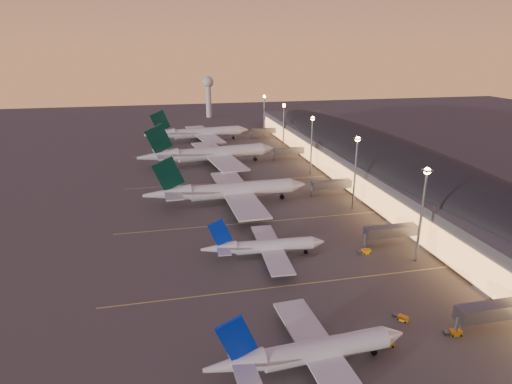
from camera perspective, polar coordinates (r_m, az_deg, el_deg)
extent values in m
plane|color=#44413F|center=(109.78, 4.11, -10.97)|extent=(700.00, 700.00, 0.00)
cylinder|color=silver|center=(81.90, 9.38, -19.88)|extent=(23.48, 5.40, 3.96)
cone|color=silver|center=(87.67, 17.82, -17.70)|extent=(3.99, 4.19, 3.96)
cone|color=silver|center=(77.13, -2.96, -21.99)|extent=(10.74, 4.61, 3.96)
cube|color=silver|center=(81.94, 8.59, -20.44)|extent=(8.82, 33.73, 0.44)
cylinder|color=#0723A0|center=(88.26, 6.97, -18.18)|extent=(5.43, 3.29, 2.97)
cube|color=#0723A0|center=(73.97, -2.61, -18.91)|extent=(7.28, 1.04, 8.60)
cube|color=silver|center=(76.96, -1.97, -21.50)|extent=(4.50, 12.23, 0.28)
cylinder|color=black|center=(87.56, 15.45, -19.76)|extent=(0.34, 0.34, 1.56)
cylinder|color=black|center=(87.70, 15.44, -19.88)|extent=(1.15, 0.76, 1.11)
cylinder|color=black|center=(84.93, 7.21, -20.53)|extent=(0.34, 0.34, 1.56)
cylinder|color=black|center=(85.08, 7.21, -20.64)|extent=(1.15, 0.76, 1.11)
cylinder|color=black|center=(81.12, 8.86, -22.85)|extent=(0.34, 0.34, 1.56)
cylinder|color=black|center=(81.27, 8.85, -22.97)|extent=(1.15, 0.76, 1.11)
cylinder|color=silver|center=(117.15, 2.51, -7.15)|extent=(21.16, 4.46, 3.58)
cone|color=silver|center=(120.17, 8.25, -6.64)|extent=(3.54, 3.72, 3.58)
cone|color=silver|center=(114.90, -5.00, -7.51)|extent=(9.64, 3.98, 3.58)
cube|color=silver|center=(117.23, 2.02, -7.47)|extent=(7.37, 30.37, 0.39)
cylinder|color=#0723A0|center=(123.72, 1.69, -6.61)|extent=(4.86, 2.88, 2.68)
cylinder|color=#0723A0|center=(112.16, 3.07, -9.46)|extent=(4.86, 2.88, 2.68)
cube|color=#0723A0|center=(112.96, -4.83, -5.38)|extent=(6.57, 0.81, 7.76)
cube|color=silver|center=(114.75, -4.43, -7.23)|extent=(3.85, 10.98, 0.25)
cylinder|color=black|center=(120.31, 6.65, -7.86)|extent=(0.30, 0.30, 1.41)
cylinder|color=black|center=(120.40, 6.64, -7.95)|extent=(1.03, 0.67, 1.00)
cylinder|color=black|center=(120.13, 1.44, -7.77)|extent=(0.30, 0.30, 1.41)
cylinder|color=black|center=(120.22, 1.44, -7.86)|extent=(1.03, 0.67, 1.00)
cylinder|color=black|center=(115.76, 1.94, -8.86)|extent=(0.30, 0.30, 1.41)
cylinder|color=black|center=(115.86, 1.94, -8.95)|extent=(1.03, 0.67, 1.00)
cylinder|color=silver|center=(156.09, -1.90, 0.32)|extent=(37.13, 7.14, 5.58)
cone|color=silver|center=(161.97, 5.51, 0.94)|extent=(6.19, 5.83, 5.58)
cone|color=silver|center=(152.49, -11.76, -0.25)|extent=(16.90, 6.29, 5.58)
cube|color=silver|center=(156.04, -2.53, -0.07)|extent=(13.00, 54.38, 0.61)
cylinder|color=#56585D|center=(167.89, -3.00, 0.62)|extent=(8.51, 4.54, 4.19)
cylinder|color=#56585D|center=(146.04, -1.06, -2.19)|extent=(8.51, 4.54, 4.19)
cube|color=black|center=(150.38, -11.63, 2.38)|extent=(11.04, 1.30, 12.39)
cube|color=silver|center=(152.31, -11.02, 0.11)|extent=(6.77, 19.67, 0.39)
cylinder|color=black|center=(161.33, 3.49, -0.55)|extent=(0.47, 0.47, 2.23)
cylinder|color=black|center=(161.44, 3.49, -0.66)|extent=(1.60, 1.04, 1.56)
cylinder|color=black|center=(160.38, -3.24, -0.66)|extent=(0.47, 0.47, 2.23)
cylinder|color=black|center=(160.50, -3.23, -0.77)|extent=(1.60, 1.04, 1.56)
cylinder|color=black|center=(153.18, -2.64, -1.60)|extent=(0.47, 0.47, 2.23)
cylinder|color=black|center=(153.30, -2.64, -1.72)|extent=(1.60, 1.04, 1.56)
cylinder|color=silver|center=(209.22, -4.66, 5.25)|extent=(42.37, 12.30, 6.34)
cone|color=silver|center=(216.98, 1.55, 5.79)|extent=(7.60, 7.24, 6.34)
cone|color=silver|center=(203.04, -12.95, 4.64)|extent=(19.64, 8.99, 6.34)
cube|color=silver|center=(208.95, -5.18, 4.90)|extent=(20.85, 62.36, 0.70)
cylinder|color=#56585D|center=(222.44, -5.78, 5.17)|extent=(10.05, 6.06, 4.75)
cylinder|color=#56585D|center=(197.31, -3.72, 3.47)|extent=(10.05, 6.06, 4.75)
cube|color=black|center=(201.39, -12.85, 6.93)|extent=(12.50, 2.74, 14.06)
cube|color=silver|center=(203.12, -12.33, 4.97)|extent=(9.86, 22.79, 0.44)
cylinder|color=black|center=(215.63, -0.12, 4.50)|extent=(0.57, 0.57, 2.53)
cylinder|color=black|center=(215.72, -0.12, 4.41)|extent=(1.92, 1.35, 1.77)
cylinder|color=black|center=(213.57, -5.83, 4.27)|extent=(0.57, 0.57, 2.53)
cylinder|color=black|center=(213.67, -5.83, 4.17)|extent=(1.92, 1.35, 1.77)
cylinder|color=black|center=(205.28, -5.18, 3.69)|extent=(0.57, 0.57, 2.53)
cylinder|color=black|center=(205.38, -5.18, 3.59)|extent=(1.92, 1.35, 1.77)
cylinder|color=silver|center=(263.06, -6.52, 7.90)|extent=(39.80, 11.36, 5.95)
cone|color=silver|center=(269.35, -1.75, 8.27)|extent=(7.11, 6.77, 5.95)
cone|color=silver|center=(257.72, -12.74, 7.51)|extent=(18.43, 8.36, 5.95)
cube|color=silver|center=(262.82, -6.91, 7.65)|extent=(19.31, 58.55, 0.65)
cylinder|color=#56585D|center=(275.58, -7.27, 7.72)|extent=(9.42, 5.65, 4.46)
cylinder|color=#56585D|center=(251.48, -5.92, 6.71)|extent=(9.42, 5.65, 4.46)
cube|color=black|center=(256.50, -12.66, 9.21)|extent=(11.75, 2.52, 13.21)
cube|color=silver|center=(257.84, -12.27, 7.75)|extent=(9.16, 21.39, 0.42)
cylinder|color=black|center=(268.22, -3.03, 7.30)|extent=(0.54, 0.54, 2.38)
cylinder|color=black|center=(268.29, -3.03, 7.22)|extent=(1.79, 1.26, 1.67)
cylinder|color=black|center=(267.12, -7.37, 7.12)|extent=(0.54, 0.54, 2.38)
cylinder|color=black|center=(267.19, -7.36, 7.05)|extent=(1.79, 1.26, 1.67)
cylinder|color=black|center=(259.18, -6.94, 6.78)|extent=(0.54, 0.54, 2.38)
cylinder|color=black|center=(259.25, -6.94, 6.71)|extent=(1.79, 1.26, 1.67)
cube|color=#4F5054|center=(192.94, 15.88, 3.52)|extent=(40.00, 255.00, 12.00)
ellipsoid|color=black|center=(191.53, 16.04, 5.25)|extent=(39.00, 253.00, 10.92)
cube|color=#FFA759|center=(184.66, 10.30, 2.95)|extent=(0.40, 244.80, 8.00)
cube|color=#56585D|center=(100.35, 29.06, -13.67)|extent=(16.00, 3.20, 3.00)
cylinder|color=slate|center=(96.83, 25.13, -15.85)|extent=(0.70, 0.70, 4.40)
cube|color=#56585D|center=(128.70, 17.60, -4.97)|extent=(16.00, 3.20, 3.00)
cylinder|color=slate|center=(125.98, 14.31, -6.32)|extent=(0.70, 0.70, 4.40)
cube|color=#56585D|center=(166.42, 10.07, 1.03)|extent=(16.00, 3.20, 3.00)
cylinder|color=slate|center=(164.33, 7.44, 0.09)|extent=(0.70, 0.70, 4.40)
cube|color=#56585D|center=(218.20, 4.45, 5.49)|extent=(16.00, 3.20, 3.00)
cylinder|color=slate|center=(216.61, 2.40, 4.81)|extent=(0.70, 0.70, 4.40)
cube|color=#56585D|center=(271.12, 1.03, 8.16)|extent=(16.00, 3.20, 3.00)
cylinder|color=slate|center=(269.84, -0.64, 7.61)|extent=(0.70, 0.70, 4.40)
cylinder|color=slate|center=(118.99, 21.15, -3.17)|extent=(0.70, 0.70, 25.00)
cube|color=slate|center=(115.14, 21.89, 2.71)|extent=(2.20, 2.20, 0.50)
sphere|color=#FFC662|center=(115.19, 21.88, 2.62)|extent=(1.80, 1.80, 1.80)
cylinder|color=slate|center=(151.84, 13.06, 2.26)|extent=(0.70, 0.70, 25.00)
cube|color=slate|center=(148.84, 13.42, 6.95)|extent=(2.20, 2.20, 0.50)
sphere|color=#FFC662|center=(148.88, 13.41, 6.88)|extent=(1.80, 1.80, 1.80)
cylinder|color=slate|center=(192.06, 7.40, 6.01)|extent=(0.70, 0.70, 25.00)
cube|color=slate|center=(189.70, 7.56, 9.76)|extent=(2.20, 2.20, 0.50)
sphere|color=#FFC662|center=(189.73, 7.56, 9.70)|extent=(1.80, 1.80, 1.80)
cylinder|color=slate|center=(234.03, 3.70, 8.42)|extent=(0.70, 0.70, 25.00)
cube|color=slate|center=(232.09, 3.77, 11.50)|extent=(2.20, 2.20, 0.50)
sphere|color=#FFC662|center=(232.12, 3.77, 11.45)|extent=(1.80, 1.80, 1.80)
cylinder|color=slate|center=(276.95, 1.11, 10.06)|extent=(0.70, 0.70, 25.00)
cube|color=slate|center=(275.32, 1.12, 12.67)|extent=(2.20, 2.20, 0.50)
sphere|color=#FFC662|center=(275.34, 1.12, 12.63)|extent=(1.80, 1.80, 1.80)
cylinder|color=silver|center=(355.65, -6.33, 11.97)|extent=(4.40, 4.40, 26.00)
sphere|color=silver|center=(354.22, -6.42, 14.38)|extent=(9.00, 9.00, 9.00)
cube|color=#D8C659|center=(105.66, 4.88, -12.27)|extent=(90.00, 0.36, 0.00)
cube|color=#D8C659|center=(140.21, 0.08, -4.05)|extent=(90.00, 0.36, 0.00)
cube|color=#D8C659|center=(181.77, -2.99, 1.33)|extent=(90.00, 0.36, 0.00)
cube|color=#D8C659|center=(234.30, -5.24, 5.27)|extent=(90.00, 0.36, 0.00)
cube|color=orange|center=(90.61, 17.14, -18.66)|extent=(2.59, 1.94, 1.06)
cube|color=#56585D|center=(90.24, 16.02, -18.82)|extent=(1.60, 1.53, 0.77)
cylinder|color=black|center=(91.58, 17.55, -18.50)|extent=(0.45, 0.27, 0.43)
cylinder|color=black|center=(90.49, 17.81, -19.04)|extent=(0.45, 0.27, 0.43)
cylinder|color=black|center=(91.12, 16.44, -18.59)|extent=(0.45, 0.27, 0.43)
cylinder|color=black|center=(90.02, 16.69, -19.14)|extent=(0.45, 0.27, 0.43)
cube|color=orange|center=(98.01, 25.06, -16.58)|extent=(2.47, 1.78, 1.03)
cube|color=#56585D|center=(97.36, 24.12, -16.79)|extent=(1.51, 1.43, 0.75)
cylinder|color=black|center=(99.05, 25.30, -16.43)|extent=(0.44, 0.24, 0.41)
cylinder|color=black|center=(98.05, 25.68, -16.88)|extent=(0.44, 0.24, 0.41)
cylinder|color=black|center=(98.32, 24.39, -16.57)|extent=(0.44, 0.24, 0.41)
cylinder|color=black|center=(97.31, 24.76, -17.03)|extent=(0.44, 0.24, 0.41)
cube|color=orange|center=(123.74, 14.48, -7.66)|extent=(2.48, 1.57, 1.13)
cube|color=#56585D|center=(123.01, 13.70, -7.83)|extent=(1.45, 1.35, 0.82)
cylinder|color=black|center=(124.89, 14.68, -7.59)|extent=(0.45, 0.19, 0.45)
cylinder|color=black|center=(123.69, 15.01, -7.89)|extent=(0.45, 0.19, 0.45)
cylinder|color=black|center=(124.09, 13.92, -7.70)|extent=(0.45, 0.19, 0.45)
cylinder|color=black|center=(122.88, 14.24, -8.01)|extent=(0.45, 0.19, 0.45)
cube|color=orange|center=(98.37, 19.01, -15.62)|extent=(2.26, 2.45, 0.95)
cube|color=#56585D|center=(98.91, 18.16, -15.40)|extent=(1.62, 1.64, 0.69)
cylinder|color=black|center=(98.82, 19.58, -15.72)|extent=(0.35, 0.40, 0.38)
cylinder|color=black|center=(97.80, 19.26, -16.07)|extent=(0.35, 0.40, 0.38)
cylinder|color=black|center=(99.27, 18.73, -15.44)|extent=(0.35, 0.40, 0.38)
cylinder|color=black|center=(98.26, 18.41, -15.79)|extent=(0.35, 0.40, 0.38)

